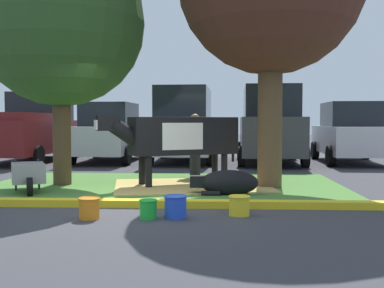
% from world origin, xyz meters
% --- Properties ---
extents(ground_plane, '(80.00, 80.00, 0.00)m').
position_xyz_m(ground_plane, '(0.00, 0.00, 0.00)').
color(ground_plane, '#38383D').
extents(grass_island, '(7.62, 4.64, 0.02)m').
position_xyz_m(grass_island, '(0.21, 2.25, 0.01)').
color(grass_island, '#477A33').
rests_on(grass_island, ground).
extents(curb_yellow, '(8.82, 0.24, 0.12)m').
position_xyz_m(curb_yellow, '(0.21, -0.22, 0.06)').
color(curb_yellow, yellow).
rests_on(curb_yellow, ground).
extents(hay_bedding, '(3.58, 2.94, 0.04)m').
position_xyz_m(hay_bedding, '(0.79, 2.18, 0.03)').
color(hay_bedding, tan).
rests_on(hay_bedding, ground).
extents(shade_tree_left, '(3.63, 3.63, 5.35)m').
position_xyz_m(shade_tree_left, '(-2.03, 2.32, 3.51)').
color(shade_tree_left, '#4C3823').
rests_on(shade_tree_left, ground).
extents(cow_holstein, '(2.96, 1.72, 1.52)m').
position_xyz_m(cow_holstein, '(0.52, 2.34, 1.07)').
color(cow_holstein, black).
rests_on(cow_holstein, ground).
extents(calf_lying, '(1.31, 0.50, 0.48)m').
position_xyz_m(calf_lying, '(1.53, 1.08, 0.24)').
color(calf_lying, black).
rests_on(calf_lying, ground).
extents(person_handler, '(0.51, 0.34, 1.58)m').
position_xyz_m(person_handler, '(0.80, 3.82, 0.84)').
color(person_handler, black).
rests_on(person_handler, ground).
extents(wheelbarrow, '(1.06, 1.57, 0.63)m').
position_xyz_m(wheelbarrow, '(-2.32, 1.15, 0.39)').
color(wheelbarrow, gray).
rests_on(wheelbarrow, ground).
extents(bucket_orange, '(0.32, 0.32, 0.31)m').
position_xyz_m(bucket_orange, '(-0.50, -1.19, 0.16)').
color(bucket_orange, orange).
rests_on(bucket_orange, ground).
extents(bucket_green, '(0.27, 0.27, 0.28)m').
position_xyz_m(bucket_green, '(0.35, -1.15, 0.15)').
color(bucket_green, green).
rests_on(bucket_green, ground).
extents(bucket_blue, '(0.34, 0.34, 0.33)m').
position_xyz_m(bucket_blue, '(0.73, -1.07, 0.17)').
color(bucket_blue, blue).
rests_on(bucket_blue, ground).
extents(bucket_yellow, '(0.33, 0.33, 0.30)m').
position_xyz_m(bucket_yellow, '(1.66, -0.83, 0.15)').
color(bucket_yellow, yellow).
rests_on(bucket_yellow, ground).
extents(pickup_truck_maroon, '(2.37, 5.47, 2.42)m').
position_xyz_m(pickup_truck_maroon, '(-5.10, 8.38, 1.11)').
color(pickup_truck_maroon, maroon).
rests_on(pickup_truck_maroon, ground).
extents(sedan_silver, '(2.15, 4.46, 2.02)m').
position_xyz_m(sedan_silver, '(-2.34, 8.41, 0.98)').
color(sedan_silver, silver).
rests_on(sedan_silver, ground).
extents(suv_black, '(2.26, 4.67, 2.52)m').
position_xyz_m(suv_black, '(0.23, 8.41, 1.27)').
color(suv_black, silver).
rests_on(suv_black, ground).
extents(suv_dark_grey, '(2.26, 4.67, 2.52)m').
position_xyz_m(suv_dark_grey, '(3.10, 8.04, 1.27)').
color(suv_dark_grey, '#3D3D42').
rests_on(suv_dark_grey, ground).
extents(sedan_red, '(2.15, 4.46, 2.02)m').
position_xyz_m(sedan_red, '(5.79, 8.33, 0.98)').
color(sedan_red, silver).
rests_on(sedan_red, ground).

